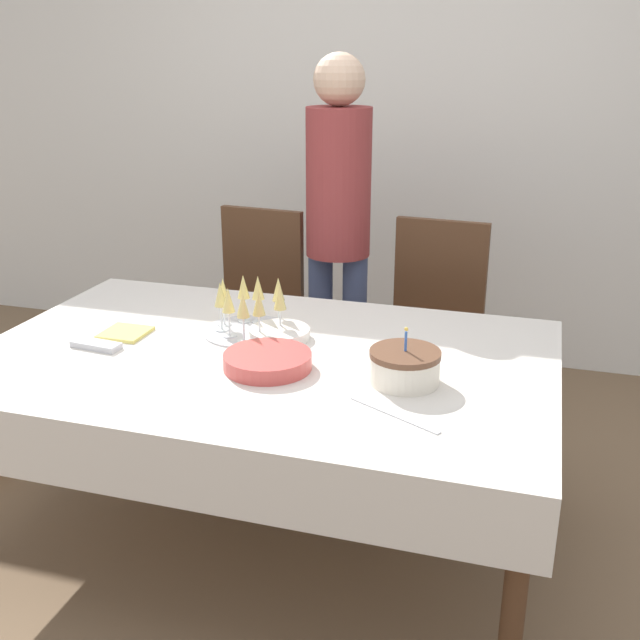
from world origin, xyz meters
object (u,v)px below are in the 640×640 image
at_px(dining_chair_far_left, 253,307).
at_px(plate_stack_main, 268,361).
at_px(champagne_tray, 248,306).
at_px(birthday_cake, 405,367).
at_px(person_standing, 338,211).
at_px(dining_chair_far_right, 432,325).
at_px(plate_stack_dessert, 280,333).

xyz_separation_m(dining_chair_far_left, plate_stack_main, (0.46, -1.03, 0.21)).
bearing_deg(plate_stack_main, dining_chair_far_left, 114.31).
distance_m(dining_chair_far_left, champagne_tray, 0.85).
distance_m(birthday_cake, person_standing, 1.22).
distance_m(dining_chair_far_right, birthday_cake, 1.03).
height_order(dining_chair_far_right, plate_stack_dessert, dining_chair_far_right).
xyz_separation_m(plate_stack_dessert, person_standing, (-0.03, 0.86, 0.25)).
bearing_deg(birthday_cake, plate_stack_dessert, 154.07).
xyz_separation_m(plate_stack_main, person_standing, (-0.08, 1.11, 0.24)).
relative_size(plate_stack_dessert, person_standing, 0.13).
bearing_deg(champagne_tray, birthday_cake, -23.35).
relative_size(dining_chair_far_left, person_standing, 0.59).
height_order(dining_chair_far_left, person_standing, person_standing).
bearing_deg(dining_chair_far_right, person_standing, 169.55).
bearing_deg(person_standing, dining_chair_far_left, -167.77).
bearing_deg(dining_chair_far_left, dining_chair_far_right, 0.01).
relative_size(champagne_tray, plate_stack_dessert, 1.54).
height_order(birthday_cake, plate_stack_main, birthday_cake).
height_order(birthday_cake, person_standing, person_standing).
distance_m(dining_chair_far_right, person_standing, 0.64).
height_order(plate_stack_dessert, person_standing, person_standing).
height_order(dining_chair_far_left, birthday_cake, dining_chair_far_left).
bearing_deg(person_standing, champagne_tray, -96.16).
distance_m(plate_stack_dessert, person_standing, 0.89).
relative_size(birthday_cake, plate_stack_main, 0.77).
xyz_separation_m(champagne_tray, plate_stack_dessert, (0.12, -0.03, -0.08)).
bearing_deg(champagne_tray, dining_chair_far_right, 54.49).
bearing_deg(dining_chair_far_left, plate_stack_main, -65.69).
bearing_deg(dining_chair_far_left, birthday_cake, -48.60).
xyz_separation_m(dining_chair_far_right, birthday_cake, (0.06, -1.01, 0.23)).
bearing_deg(birthday_cake, plate_stack_main, -177.32).
height_order(champagne_tray, plate_stack_main, champagne_tray).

